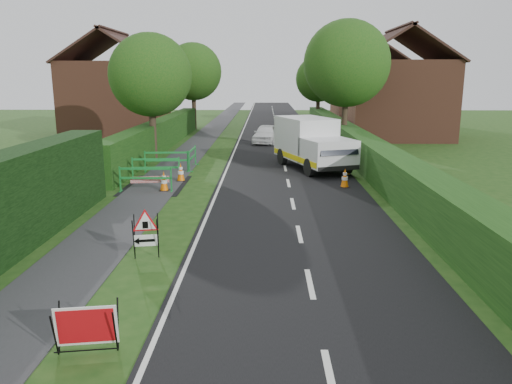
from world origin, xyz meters
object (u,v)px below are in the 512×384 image
object	(u,v)px
works_van	(312,142)
hatchback_car	(266,134)
red_rect_sign	(86,327)
triangle_sign	(144,230)

from	to	relation	value
works_van	hatchback_car	xyz separation A→B (m)	(-2.19, 9.70, -0.66)
red_rect_sign	works_van	xyz separation A→B (m)	(5.11, 16.92, 0.82)
red_rect_sign	works_van	size ratio (longest dim) A/B	0.18
triangle_sign	works_van	world-z (taller)	works_van
works_van	triangle_sign	bearing A→B (deg)	-132.03
red_rect_sign	hatchback_car	distance (m)	26.78
red_rect_sign	works_van	distance (m)	17.69
triangle_sign	hatchback_car	bearing A→B (deg)	71.92
triangle_sign	works_van	xyz separation A→B (m)	(5.19, 12.60, 0.55)
red_rect_sign	works_van	bearing A→B (deg)	64.54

